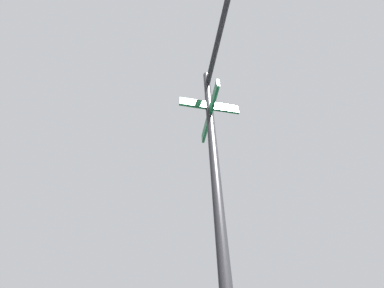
# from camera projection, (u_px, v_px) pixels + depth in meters

# --- Properties ---
(traffic_signal_near) EXTENTS (1.73, 3.66, 5.98)m
(traffic_signal_near) POSITION_uv_depth(u_px,v_px,m) (239.00, 31.00, 2.83)
(traffic_signal_near) COLOR black
(traffic_signal_near) RESTS_ON ground_plane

